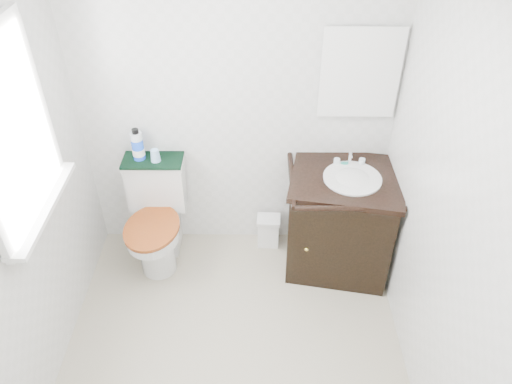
{
  "coord_description": "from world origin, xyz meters",
  "views": [
    {
      "loc": [
        0.16,
        -1.85,
        2.83
      ],
      "look_at": [
        0.14,
        0.75,
        0.8
      ],
      "focal_mm": 35.0,
      "sensor_mm": 36.0,
      "label": 1
    }
  ],
  "objects_px": {
    "trash_bin": "(268,231)",
    "cup": "(155,155)",
    "toilet": "(158,220)",
    "mouthwash_bottle": "(138,145)",
    "vanity": "(342,219)"
  },
  "relations": [
    {
      "from": "vanity",
      "to": "mouthwash_bottle",
      "type": "relative_size",
      "value": 3.81
    },
    {
      "from": "toilet",
      "to": "vanity",
      "type": "height_order",
      "value": "vanity"
    },
    {
      "from": "toilet",
      "to": "vanity",
      "type": "distance_m",
      "value": 1.37
    },
    {
      "from": "vanity",
      "to": "mouthwash_bottle",
      "type": "bearing_deg",
      "value": 172.25
    },
    {
      "from": "mouthwash_bottle",
      "to": "trash_bin",
      "type": "bearing_deg",
      "value": -0.11
    },
    {
      "from": "trash_bin",
      "to": "cup",
      "type": "relative_size",
      "value": 2.96
    },
    {
      "from": "trash_bin",
      "to": "cup",
      "type": "bearing_deg",
      "value": -178.13
    },
    {
      "from": "trash_bin",
      "to": "mouthwash_bottle",
      "type": "xyz_separation_m",
      "value": [
        -0.93,
        0.0,
        0.8
      ]
    },
    {
      "from": "toilet",
      "to": "trash_bin",
      "type": "distance_m",
      "value": 0.88
    },
    {
      "from": "trash_bin",
      "to": "mouthwash_bottle",
      "type": "relative_size",
      "value": 1.1
    },
    {
      "from": "mouthwash_bottle",
      "to": "cup",
      "type": "distance_m",
      "value": 0.14
    },
    {
      "from": "trash_bin",
      "to": "vanity",
      "type": "bearing_deg",
      "value": -20.42
    },
    {
      "from": "toilet",
      "to": "cup",
      "type": "xyz_separation_m",
      "value": [
        0.03,
        0.11,
        0.52
      ]
    },
    {
      "from": "cup",
      "to": "toilet",
      "type": "bearing_deg",
      "value": -105.0
    },
    {
      "from": "toilet",
      "to": "trash_bin",
      "type": "relative_size",
      "value": 3.04
    }
  ]
}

